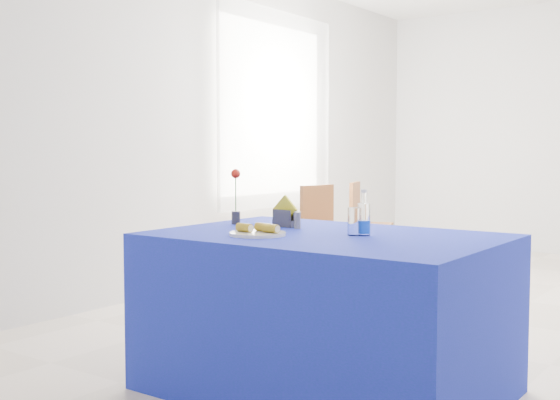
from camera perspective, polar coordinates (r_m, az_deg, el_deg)
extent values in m
plane|color=beige|center=(5.03, 17.19, -9.45)|extent=(7.00, 7.00, 0.00)
plane|color=silver|center=(1.93, -17.80, 11.13)|extent=(5.00, 0.00, 5.00)
plane|color=silver|center=(6.16, -5.28, 6.27)|extent=(0.00, 7.00, 7.00)
cube|color=white|center=(6.77, -0.61, 7.35)|extent=(0.04, 1.50, 1.60)
cube|color=white|center=(6.73, -0.13, 7.37)|extent=(0.04, 1.75, 1.85)
cylinder|color=silver|center=(3.28, -1.83, -2.76)|extent=(0.27, 0.27, 0.01)
cylinder|color=silver|center=(3.30, 6.11, -1.74)|extent=(0.07, 0.07, 0.13)
cylinder|color=gray|center=(3.63, 1.33, -1.56)|extent=(0.03, 0.03, 0.08)
cylinder|color=slate|center=(3.56, 1.41, -1.67)|extent=(0.03, 0.03, 0.08)
cube|color=navy|center=(3.41, 3.73, -9.13)|extent=(1.60, 1.10, 0.76)
cylinder|color=white|center=(3.30, 6.83, -1.57)|extent=(0.06, 0.06, 0.15)
cylinder|color=blue|center=(3.30, 6.82, -2.18)|extent=(0.06, 0.06, 0.06)
cylinder|color=white|center=(3.29, 6.84, 0.16)|extent=(0.02, 0.02, 0.05)
cylinder|color=silver|center=(3.29, 6.85, 0.72)|extent=(0.03, 0.03, 0.01)
cube|color=#3C3C41|center=(3.65, 0.39, -1.91)|extent=(0.14, 0.06, 0.03)
cube|color=#38383D|center=(3.63, 0.13, -1.51)|extent=(0.12, 0.02, 0.09)
cube|color=#3D3D42|center=(3.67, 0.65, -1.45)|extent=(0.12, 0.02, 0.09)
cube|color=yellow|center=(3.65, 0.39, -0.78)|extent=(0.15, 0.02, 0.15)
cylinder|color=#26262B|center=(3.79, -3.61, -1.44)|extent=(0.05, 0.05, 0.07)
cylinder|color=#175D1A|center=(3.78, -3.62, 0.30)|extent=(0.01, 0.01, 0.22)
sphere|color=#B2180B|center=(3.78, -3.62, 2.14)|extent=(0.05, 0.05, 0.05)
cylinder|color=brown|center=(5.56, 4.57, -5.80)|extent=(0.03, 0.03, 0.42)
cylinder|color=brown|center=(5.82, 6.67, -5.37)|extent=(0.03, 0.03, 0.42)
cylinder|color=brown|center=(5.78, 2.00, -5.42)|extent=(0.03, 0.03, 0.42)
cylinder|color=brown|center=(6.03, 4.13, -5.04)|extent=(0.03, 0.03, 0.42)
cube|color=brown|center=(5.76, 4.35, -3.22)|extent=(0.44, 0.44, 0.04)
cube|color=brown|center=(5.85, 3.04, -0.86)|extent=(0.09, 0.39, 0.43)
cylinder|color=brown|center=(6.84, 8.55, -4.04)|extent=(0.03, 0.03, 0.40)
cylinder|color=brown|center=(7.16, 8.95, -3.68)|extent=(0.03, 0.03, 0.40)
cylinder|color=brown|center=(6.90, 5.88, -3.95)|extent=(0.03, 0.03, 0.40)
cylinder|color=brown|center=(7.21, 6.39, -3.60)|extent=(0.03, 0.03, 0.40)
cube|color=brown|center=(7.00, 7.46, -2.06)|extent=(0.48, 0.48, 0.04)
cube|color=brown|center=(7.01, 6.10, -0.23)|extent=(0.15, 0.37, 0.41)
cylinder|color=yellow|center=(3.30, -2.91, -2.25)|extent=(0.09, 0.05, 0.04)
cylinder|color=beige|center=(3.27, -2.40, -2.30)|extent=(0.01, 0.03, 0.03)
cylinder|color=yellow|center=(3.26, -0.75, -2.32)|extent=(0.08, 0.05, 0.04)
cylinder|color=beige|center=(3.23, -0.21, -2.38)|extent=(0.01, 0.03, 0.03)
cylinder|color=yellow|center=(3.31, -1.38, -2.22)|extent=(0.09, 0.05, 0.04)
cylinder|color=beige|center=(3.28, -0.88, -2.27)|extent=(0.01, 0.03, 0.03)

